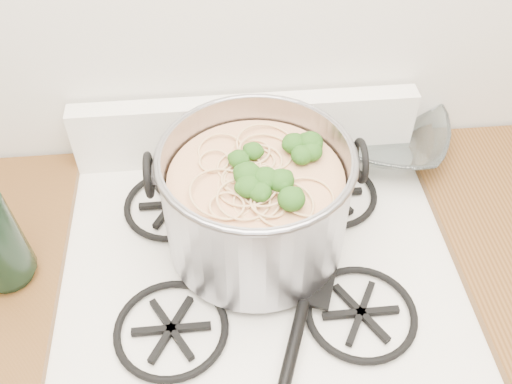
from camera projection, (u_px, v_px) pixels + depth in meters
name	position (u px, v px, depth m)	size (l,w,h in m)	color
gas_range	(258.00, 369.00, 1.46)	(0.76, 0.66, 0.92)	white
counter_left	(55.00, 382.00, 1.41)	(0.25, 0.65, 0.92)	silver
stock_pot	(256.00, 202.00, 1.05)	(0.38, 0.35, 0.24)	#96959D
spatula	(310.00, 278.00, 1.05)	(0.29, 0.31, 0.02)	black
glass_bowl	(385.00, 142.00, 1.31)	(0.11, 0.11, 0.03)	white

